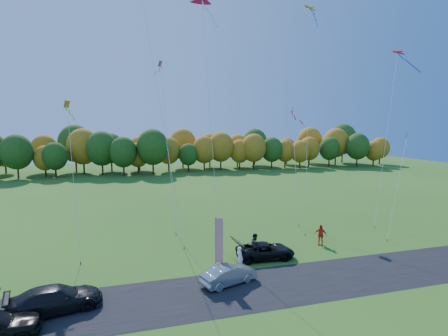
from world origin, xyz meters
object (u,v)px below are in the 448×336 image
object	(u,v)px
black_suv	(265,251)
person_east	(321,235)
silver_sedan	(229,274)
feather_flag	(218,240)

from	to	relation	value
black_suv	person_east	size ratio (longest dim) A/B	2.53
silver_sedan	person_east	distance (m)	11.62
black_suv	feather_flag	xyz separation A→B (m)	(-4.56, -2.04, 2.05)
black_suv	silver_sedan	distance (m)	5.51
silver_sedan	black_suv	bearing A→B (deg)	-68.00
black_suv	silver_sedan	xyz separation A→B (m)	(-4.21, -3.56, -0.00)
silver_sedan	feather_flag	distance (m)	2.58
person_east	silver_sedan	bearing A→B (deg)	-112.57
black_suv	feather_flag	size ratio (longest dim) A/B	1.09
feather_flag	person_east	bearing A→B (deg)	19.13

